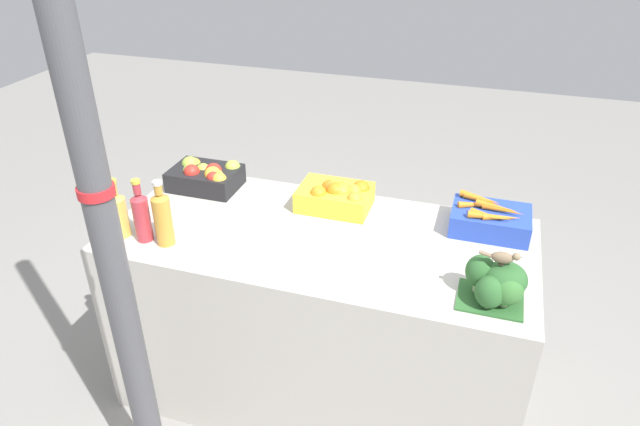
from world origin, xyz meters
TOP-DOWN VIEW (x-y plane):
  - ground_plane at (0.00, 0.00)m, footprint 10.00×10.00m
  - market_table at (0.00, 0.00)m, footprint 1.71×0.79m
  - support_pole at (-0.43, -0.72)m, footprint 0.10×0.10m
  - apple_crate at (-0.63, 0.23)m, footprint 0.31×0.22m
  - orange_crate at (0.00, 0.23)m, footprint 0.31×0.22m
  - carrot_crate at (0.65, 0.24)m, footprint 0.31×0.22m
  - broccoli_pile at (0.69, -0.23)m, footprint 0.22×0.18m
  - juice_bottle_golden at (-0.77, -0.24)m, footprint 0.08×0.08m
  - juice_bottle_ruby at (-0.66, -0.24)m, footprint 0.07×0.07m
  - juice_bottle_amber at (-0.56, -0.24)m, footprint 0.07×0.07m
  - sparrow_bird at (0.70, -0.23)m, footprint 0.14×0.04m

SIDE VIEW (x-z plane):
  - ground_plane at x=0.00m, z-range 0.00..0.00m
  - market_table at x=0.00m, z-range 0.00..0.86m
  - carrot_crate at x=0.65m, z-range 0.85..0.98m
  - orange_crate at x=0.00m, z-range 0.86..0.99m
  - apple_crate at x=-0.63m, z-range 0.86..0.99m
  - broccoli_pile at x=0.69m, z-range 0.86..1.01m
  - juice_bottle_golden at x=-0.77m, z-range 0.84..1.09m
  - juice_bottle_ruby at x=-0.66m, z-range 0.84..1.10m
  - juice_bottle_amber at x=-0.56m, z-range 0.84..1.11m
  - sparrow_bird at x=0.70m, z-range 1.01..1.06m
  - support_pole at x=-0.43m, z-range 0.00..2.53m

